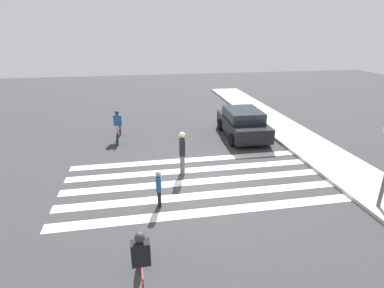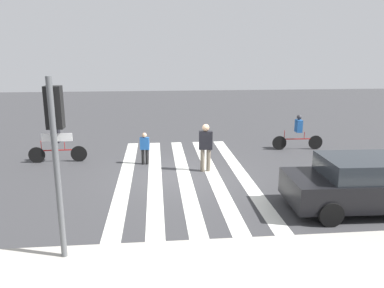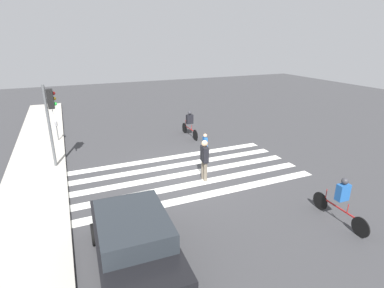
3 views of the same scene
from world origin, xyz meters
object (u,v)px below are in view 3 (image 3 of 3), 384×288
pedestrian_child_with_backpack (205,144)px  car_parked_dark_suv (134,241)px  parking_meter (56,126)px  pedestrian_adult_tall_backpack (204,158)px  cyclist_far_lane (190,123)px  cyclist_mid_street (342,199)px  traffic_light (50,111)px

pedestrian_child_with_backpack → car_parked_dark_suv: bearing=147.5°
parking_meter → pedestrian_child_with_backpack: bearing=-128.8°
pedestrian_adult_tall_backpack → cyclist_far_lane: bearing=169.8°
parking_meter → pedestrian_adult_tall_backpack: 9.57m
parking_meter → pedestrian_adult_tall_backpack: bearing=-143.6°
parking_meter → car_parked_dark_suv: (-11.59, -1.81, -0.18)m
parking_meter → cyclist_mid_street: bearing=-145.5°
traffic_light → cyclist_far_lane: size_ratio=1.70×
cyclist_far_lane → traffic_light: bearing=103.5°
pedestrian_child_with_backpack → cyclist_far_lane: 3.53m
traffic_light → car_parked_dark_suv: traffic_light is taller
cyclist_far_lane → car_parked_dark_suv: size_ratio=0.53×
parking_meter → cyclist_mid_street: 14.86m
traffic_light → pedestrian_adult_tall_backpack: bearing=-123.5°
pedestrian_child_with_backpack → car_parked_dark_suv: size_ratio=0.30×
cyclist_far_lane → pedestrian_adult_tall_backpack: bearing=161.9°
cyclist_far_lane → car_parked_dark_suv: cyclist_far_lane is taller
pedestrian_adult_tall_backpack → car_parked_dark_suv: size_ratio=0.41×
pedestrian_adult_tall_backpack → car_parked_dark_suv: 5.50m
traffic_light → parking_meter: traffic_light is taller
parking_meter → car_parked_dark_suv: car_parked_dark_suv is taller
pedestrian_child_with_backpack → car_parked_dark_suv: 7.90m
pedestrian_child_with_backpack → car_parked_dark_suv: (-6.13, 4.98, 0.06)m
parking_meter → pedestrian_child_with_backpack: (-5.46, -6.79, -0.24)m
pedestrian_adult_tall_backpack → pedestrian_child_with_backpack: size_ratio=1.40×
car_parked_dark_suv → pedestrian_child_with_backpack: bearing=-37.1°
pedestrian_adult_tall_backpack → cyclist_far_lane: 5.97m
traffic_light → pedestrian_child_with_backpack: traffic_light is taller
traffic_light → pedestrian_child_with_backpack: size_ratio=3.05×
parking_meter → cyclist_far_lane: 7.68m
parking_meter → pedestrian_child_with_backpack: 8.72m
cyclist_mid_street → car_parked_dark_suv: cyclist_mid_street is taller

